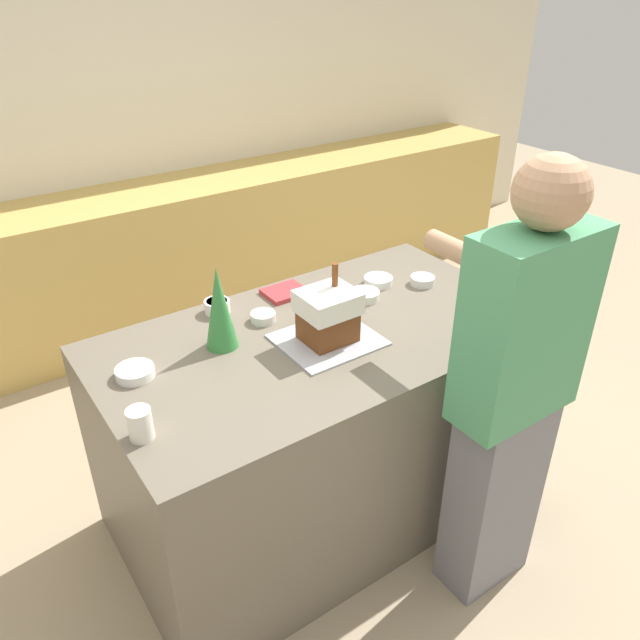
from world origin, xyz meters
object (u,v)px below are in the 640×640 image
decorative_tree (219,308)px  cookbook (285,292)px  baking_tray (328,340)px  gingerbread_house (328,314)px  mug (140,424)px  candy_bowl_far_right (263,317)px  candy_bowl_far_left (422,280)px  candy_bowl_behind_tray (322,298)px  candy_bowl_center_rear (135,372)px  candy_bowl_beside_tree (378,280)px  candy_bowl_near_tray_left (217,306)px  person (511,395)px  candy_bowl_near_tray_right (365,295)px

decorative_tree → cookbook: bearing=27.9°
baking_tray → cookbook: size_ratio=2.07×
gingerbread_house → mug: size_ratio=2.81×
decorative_tree → candy_bowl_far_right: size_ratio=3.19×
candy_bowl_far_right → candy_bowl_far_left: 0.77m
decorative_tree → gingerbread_house: bearing=-29.8°
candy_bowl_behind_tray → candy_bowl_center_rear: size_ratio=0.78×
baking_tray → candy_bowl_far_right: (-0.13, 0.27, 0.02)m
candy_bowl_far_right → cookbook: candy_bowl_far_right is taller
candy_bowl_beside_tree → candy_bowl_near_tray_left: size_ratio=1.21×
candy_bowl_center_rear → cookbook: size_ratio=0.76×
cookbook → candy_bowl_beside_tree: bearing=-21.6°
candy_bowl_behind_tray → person: size_ratio=0.06×
decorative_tree → mug: decorative_tree is taller
candy_bowl_near_tray_right → candy_bowl_beside_tree: bearing=29.3°
person → cookbook: bearing=104.8°
baking_tray → candy_bowl_near_tray_left: bearing=119.1°
candy_bowl_beside_tree → candy_bowl_far_left: 0.20m
gingerbread_house → candy_bowl_beside_tree: (0.46, 0.26, -0.10)m
candy_bowl_beside_tree → mug: mug is taller
candy_bowl_far_left → person: 0.81m
candy_bowl_behind_tray → candy_bowl_far_left: size_ratio=0.98×
baking_tray → mug: mug is taller
candy_bowl_near_tray_right → candy_bowl_beside_tree: 0.16m
baking_tray → person: 0.70m
baking_tray → candy_bowl_near_tray_right: candy_bowl_near_tray_right is taller
decorative_tree → candy_bowl_behind_tray: 0.52m
candy_bowl_behind_tray → candy_bowl_near_tray_left: size_ratio=1.00×
person → mug: bearing=157.2°
decorative_tree → candy_bowl_near_tray_right: bearing=-1.1°
candy_bowl_center_rear → cookbook: 0.80m
candy_bowl_behind_tray → candy_bowl_near_tray_right: candy_bowl_behind_tray is taller
baking_tray → candy_bowl_near_tray_right: 0.38m
baking_tray → person: person is taller
candy_bowl_behind_tray → candy_bowl_near_tray_left: (-0.40, 0.18, 0.00)m
person → gingerbread_house: bearing=119.2°
candy_bowl_near_tray_right → candy_bowl_near_tray_left: candy_bowl_near_tray_left is taller
mug → decorative_tree: bearing=36.8°
candy_bowl_near_tray_right → candy_bowl_far_left: size_ratio=1.16×
cookbook → person: person is taller
gingerbread_house → candy_bowl_near_tray_left: (-0.25, 0.44, -0.09)m
cookbook → decorative_tree: bearing=-152.1°
candy_bowl_beside_tree → cookbook: 0.43m
candy_bowl_near_tray_right → cookbook: size_ratio=0.70×
candy_bowl_near_tray_left → cookbook: bearing=-4.0°
candy_bowl_far_left → candy_bowl_near_tray_right: bearing=173.1°
candy_bowl_far_right → person: (0.47, -0.88, -0.05)m
candy_bowl_behind_tray → candy_bowl_beside_tree: candy_bowl_behind_tray is taller
gingerbread_house → candy_bowl_behind_tray: 0.31m
baking_tray → candy_bowl_center_rear: size_ratio=2.72×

